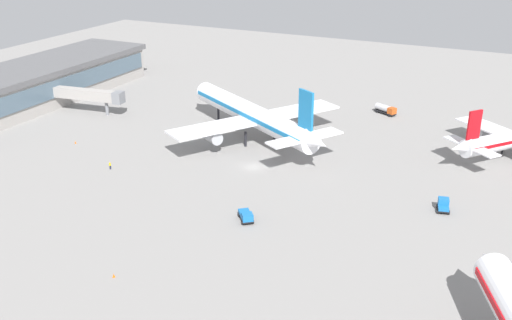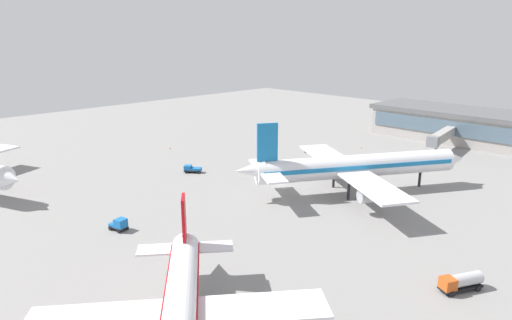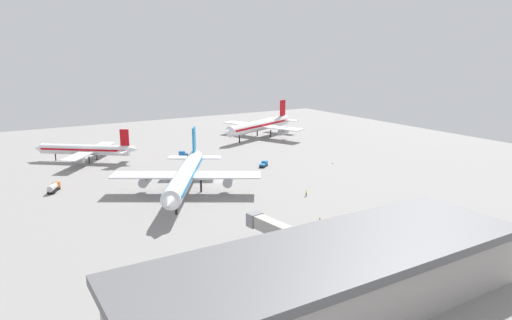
% 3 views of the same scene
% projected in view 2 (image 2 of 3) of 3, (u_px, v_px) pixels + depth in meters
% --- Properties ---
extents(ground, '(288.00, 288.00, 0.00)m').
position_uv_depth(ground, '(280.00, 184.00, 105.86)').
color(ground, gray).
extents(terminal_building, '(72.19, 22.34, 10.61)m').
position_uv_depth(terminal_building, '(483.00, 128.00, 143.96)').
color(terminal_building, '#9E9993').
rests_on(terminal_building, ground).
extents(airplane_at_gate, '(41.84, 49.87, 16.96)m').
position_uv_depth(airplane_at_gate, '(355.00, 166.00, 98.79)').
color(airplane_at_gate, white).
rests_on(airplane_at_gate, ground).
extents(airplane_taxiing, '(35.80, 30.75, 12.98)m').
position_uv_depth(airplane_taxiing, '(180.00, 317.00, 48.10)').
color(airplane_taxiing, white).
rests_on(airplane_taxiing, ground).
extents(pushback_tractor, '(4.61, 4.25, 1.90)m').
position_uv_depth(pushback_tractor, '(192.00, 169.00, 114.59)').
color(pushback_tractor, black).
rests_on(pushback_tractor, ground).
extents(baggage_tug, '(3.55, 2.85, 2.30)m').
position_uv_depth(baggage_tug, '(119.00, 224.00, 80.43)').
color(baggage_tug, black).
rests_on(baggage_tug, ground).
extents(fuel_truck, '(4.57, 6.47, 2.50)m').
position_uv_depth(fuel_truck, '(461.00, 281.00, 61.30)').
color(fuel_truck, black).
rests_on(fuel_truck, ground).
extents(ground_crew_worker, '(0.51, 0.53, 1.67)m').
position_uv_depth(ground_crew_worker, '(305.00, 150.00, 133.80)').
color(ground_crew_worker, '#1E2338').
rests_on(ground_crew_worker, ground).
extents(jet_bridge, '(5.71, 21.41, 6.74)m').
position_uv_depth(jet_bridge, '(442.00, 136.00, 132.78)').
color(jet_bridge, '#9E9993').
rests_on(jet_bridge, ground).
extents(safety_cone_near_gate, '(0.44, 0.44, 0.60)m').
position_uv_depth(safety_cone_near_gate, '(170.00, 148.00, 138.34)').
color(safety_cone_near_gate, '#EA590C').
rests_on(safety_cone_near_gate, ground).
extents(safety_cone_mid_apron, '(0.44, 0.44, 0.60)m').
position_uv_depth(safety_cone_mid_apron, '(361.00, 147.00, 139.66)').
color(safety_cone_mid_apron, '#EA590C').
rests_on(safety_cone_mid_apron, ground).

